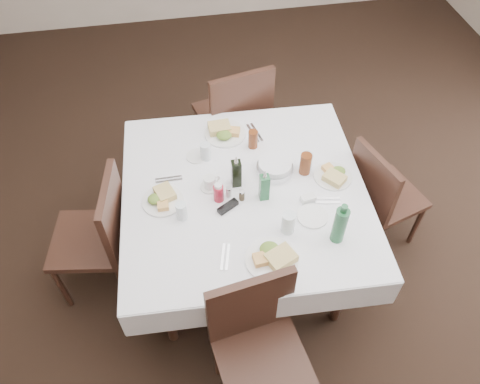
{
  "coord_description": "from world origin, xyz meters",
  "views": [
    {
      "loc": [
        -0.55,
        -1.77,
        2.9
      ],
      "look_at": [
        -0.24,
        -0.0,
        0.8
      ],
      "focal_mm": 35.0,
      "sensor_mm": 36.0,
      "label": 1
    }
  ],
  "objects": [
    {
      "name": "room_shell",
      "position": [
        0.0,
        0.0,
        1.71
      ],
      "size": [
        6.04,
        7.04,
        2.8
      ],
      "color": "#BCAB97",
      "rests_on": "ground"
    },
    {
      "name": "pepper_shaker",
      "position": [
        -0.23,
        -0.03,
        0.8
      ],
      "size": [
        0.03,
        0.03,
        0.08
      ],
      "color": "#433622",
      "rests_on": "dining_table"
    },
    {
      "name": "side_plate_b",
      "position": [
        0.15,
        -0.23,
        0.77
      ],
      "size": [
        0.18,
        0.18,
        0.01
      ],
      "color": "white",
      "rests_on": "dining_table"
    },
    {
      "name": "cutlery_s",
      "position": [
        -0.39,
        -0.41,
        0.77
      ],
      "size": [
        0.08,
        0.17,
        0.01
      ],
      "color": "silver",
      "rests_on": "dining_table"
    },
    {
      "name": "ground_plane",
      "position": [
        0.0,
        0.0,
        0.0
      ],
      "size": [
        7.0,
        7.0,
        0.0
      ],
      "primitive_type": "plane",
      "color": "black"
    },
    {
      "name": "cutlery_n",
      "position": [
        -0.04,
        0.52,
        0.77
      ],
      "size": [
        0.09,
        0.2,
        0.01
      ],
      "color": "silver",
      "rests_on": "dining_table"
    },
    {
      "name": "water_s",
      "position": [
        -0.02,
        -0.29,
        0.83
      ],
      "size": [
        0.07,
        0.07,
        0.14
      ],
      "color": "silver",
      "rests_on": "dining_table"
    },
    {
      "name": "cutlery_e",
      "position": [
        0.24,
        -0.12,
        0.77
      ],
      "size": [
        0.21,
        0.09,
        0.01
      ],
      "color": "silver",
      "rests_on": "dining_table"
    },
    {
      "name": "oil_cruet_dark",
      "position": [
        -0.24,
        0.1,
        0.86
      ],
      "size": [
        0.06,
        0.06,
        0.24
      ],
      "color": "black",
      "rests_on": "dining_table"
    },
    {
      "name": "iced_tea_b",
      "position": [
        0.19,
        0.12,
        0.84
      ],
      "size": [
        0.07,
        0.07,
        0.15
      ],
      "color": "brown",
      "rests_on": "dining_table"
    },
    {
      "name": "water_w",
      "position": [
        -0.59,
        -0.1,
        0.82
      ],
      "size": [
        0.06,
        0.06,
        0.12
      ],
      "color": "silver",
      "rests_on": "dining_table"
    },
    {
      "name": "side_plate_a",
      "position": [
        -0.45,
        0.37,
        0.77
      ],
      "size": [
        0.14,
        0.14,
        0.01
      ],
      "color": "white",
      "rests_on": "dining_table"
    },
    {
      "name": "meal_north",
      "position": [
        -0.25,
        0.55,
        0.79
      ],
      "size": [
        0.28,
        0.28,
        0.06
      ],
      "color": "white",
      "rests_on": "dining_table"
    },
    {
      "name": "oil_cruet_green",
      "position": [
        -0.1,
        -0.03,
        0.86
      ],
      "size": [
        0.05,
        0.05,
        0.23
      ],
      "color": "#226137",
      "rests_on": "dining_table"
    },
    {
      "name": "cutlery_w",
      "position": [
        -0.64,
        0.2,
        0.77
      ],
      "size": [
        0.16,
        0.04,
        0.01
      ],
      "color": "silver",
      "rests_on": "dining_table"
    },
    {
      "name": "sugar_caddy",
      "position": [
        0.15,
        -0.11,
        0.78
      ],
      "size": [
        0.09,
        0.06,
        0.04
      ],
      "color": "white",
      "rests_on": "dining_table"
    },
    {
      "name": "iced_tea_a",
      "position": [
        -0.08,
        0.4,
        0.83
      ],
      "size": [
        0.06,
        0.06,
        0.13
      ],
      "color": "brown",
      "rests_on": "dining_table"
    },
    {
      "name": "chair_east",
      "position": [
        0.73,
        0.06,
        0.51
      ],
      "size": [
        0.53,
        0.53,
        0.9
      ],
      "color": "black",
      "rests_on": "ground"
    },
    {
      "name": "salt_shaker",
      "position": [
        -0.3,
        0.01,
        0.8
      ],
      "size": [
        0.03,
        0.03,
        0.08
      ],
      "color": "white",
      "rests_on": "dining_table"
    },
    {
      "name": "meal_west",
      "position": [
        -0.69,
        0.04,
        0.78
      ],
      "size": [
        0.24,
        0.24,
        0.05
      ],
      "color": "white",
      "rests_on": "dining_table"
    },
    {
      "name": "meal_east",
      "position": [
        0.36,
        0.04,
        0.78
      ],
      "size": [
        0.24,
        0.24,
        0.05
      ],
      "color": "white",
      "rests_on": "dining_table"
    },
    {
      "name": "water_e",
      "position": [
        0.21,
        0.15,
        0.83
      ],
      "size": [
        0.07,
        0.07,
        0.13
      ],
      "color": "silver",
      "rests_on": "dining_table"
    },
    {
      "name": "ketchup_bottle",
      "position": [
        -0.36,
        -0.0,
        0.82
      ],
      "size": [
        0.06,
        0.06,
        0.13
      ],
      "color": "#B31C31",
      "rests_on": "dining_table"
    },
    {
      "name": "coffee_mug",
      "position": [
        -0.4,
        0.1,
        0.8
      ],
      "size": [
        0.13,
        0.12,
        0.09
      ],
      "color": "white",
      "rests_on": "dining_table"
    },
    {
      "name": "dining_table",
      "position": [
        -0.2,
        0.04,
        0.69
      ],
      "size": [
        1.54,
        1.54,
        0.76
      ],
      "color": "black",
      "rests_on": "ground"
    },
    {
      "name": "sunglasses",
      "position": [
        -0.32,
        -0.08,
        0.78
      ],
      "size": [
        0.14,
        0.1,
        0.03
      ],
      "color": "black",
      "rests_on": "dining_table"
    },
    {
      "name": "meal_south",
      "position": [
        -0.14,
        -0.47,
        0.79
      ],
      "size": [
        0.29,
        0.29,
        0.06
      ],
      "color": "white",
      "rests_on": "dining_table"
    },
    {
      "name": "chair_south",
      "position": [
        -0.29,
        -0.81,
        0.55
      ],
      "size": [
        0.52,
        0.52,
        0.97
      ],
      "color": "black",
      "rests_on": "ground"
    },
    {
      "name": "bread_basket",
      "position": [
        0.01,
        0.16,
        0.8
      ],
      "size": [
        0.23,
        0.23,
        0.08
      ],
      "color": "silver",
      "rests_on": "dining_table"
    },
    {
      "name": "chair_north",
      "position": [
        -0.1,
        0.95,
        0.58
      ],
      "size": [
        0.58,
        0.58,
        1.02
      ],
      "color": "black",
      "rests_on": "ground"
    },
    {
      "name": "water_n",
      "position": [
        -0.39,
        0.35,
        0.82
      ],
      "size": [
        0.07,
        0.07,
        0.12
      ],
      "color": "silver",
      "rests_on": "dining_table"
    },
    {
      "name": "green_bottle",
      "position": [
        0.23,
        -0.4,
        0.89
      ],
      "size": [
        0.07,
        0.07,
        0.28
      ],
      "color": "#226137",
      "rests_on": "dining_table"
    },
    {
      "name": "chair_west",
      "position": [
        -1.1,
        0.04,
        0.55
      ],
      "size": [
        0.52,
        0.52,
        0.96
      ],
      "color": "black",
      "rests_on": "ground"
    }
  ]
}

